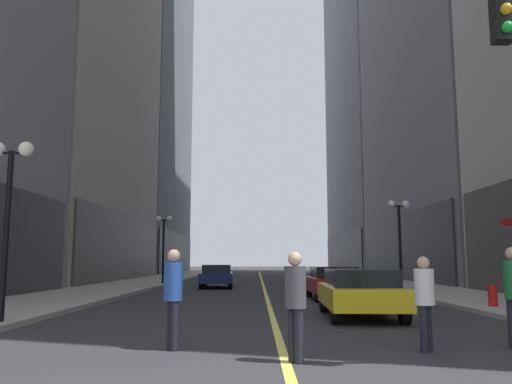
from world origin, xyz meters
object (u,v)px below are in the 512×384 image
at_px(car_navy, 218,275).
at_px(pedestrian_with_orange_bag, 296,297).
at_px(street_lamp_left_far, 164,234).
at_px(car_red, 333,281).
at_px(street_lamp_right_mid, 400,225).
at_px(pedestrian_in_blue_hoodie, 174,291).
at_px(fire_hydrant_right, 494,298).
at_px(pedestrian_in_white_shirt, 425,296).
at_px(street_lamp_left_near, 10,189).
at_px(car_yellow, 360,291).

xyz_separation_m(car_navy, pedestrian_with_orange_bag, (2.90, -22.09, 0.26)).
bearing_deg(pedestrian_with_orange_bag, street_lamp_left_far, 104.81).
distance_m(car_red, street_lamp_right_mid, 5.67).
height_order(pedestrian_with_orange_bag, pedestrian_in_blue_hoodie, pedestrian_in_blue_hoodie).
distance_m(street_lamp_left_far, fire_hydrant_right, 21.58).
xyz_separation_m(street_lamp_left_far, fire_hydrant_right, (13.30, -16.75, -2.86)).
bearing_deg(pedestrian_in_white_shirt, car_red, 89.17).
bearing_deg(pedestrian_in_white_shirt, street_lamp_left_far, 110.40).
distance_m(car_red, street_lamp_left_near, 12.90).
xyz_separation_m(car_navy, fire_hydrant_right, (9.65, -14.05, -0.32)).
distance_m(pedestrian_with_orange_bag, pedestrian_in_blue_hoodie, 2.36).
bearing_deg(street_lamp_right_mid, pedestrian_in_blue_hoodie, -118.72).
height_order(pedestrian_with_orange_bag, street_lamp_right_mid, street_lamp_right_mid).
height_order(car_yellow, street_lamp_left_far, street_lamp_left_far).
xyz_separation_m(pedestrian_with_orange_bag, street_lamp_left_near, (-6.56, 4.06, 2.27)).
bearing_deg(car_red, pedestrian_in_blue_hoodie, -111.22).
xyz_separation_m(car_yellow, street_lamp_left_near, (-8.80, -2.15, 2.54)).
relative_size(car_red, street_lamp_right_mid, 0.93).
height_order(car_navy, street_lamp_left_near, street_lamp_left_near).
xyz_separation_m(pedestrian_in_blue_hoodie, street_lamp_left_near, (-4.47, 2.95, 2.23)).
xyz_separation_m(car_navy, pedestrian_in_white_shirt, (5.22, -21.16, 0.22)).
bearing_deg(street_lamp_left_far, car_red, -52.76).
bearing_deg(car_yellow, pedestrian_in_blue_hoodie, -130.34).
height_order(pedestrian_with_orange_bag, street_lamp_left_far, street_lamp_left_far).
bearing_deg(street_lamp_right_mid, street_lamp_left_near, -136.27).
height_order(car_yellow, car_navy, same).
distance_m(car_red, fire_hydrant_right, 6.46).
bearing_deg(street_lamp_left_near, pedestrian_with_orange_bag, -31.75).
xyz_separation_m(car_yellow, street_lamp_left_far, (-8.80, 18.59, 2.54)).
height_order(car_navy, pedestrian_in_blue_hoodie, pedestrian_in_blue_hoodie).
height_order(car_navy, pedestrian_with_orange_bag, pedestrian_with_orange_bag).
bearing_deg(street_lamp_right_mid, car_yellow, -111.60).
relative_size(pedestrian_with_orange_bag, pedestrian_in_blue_hoodie, 0.96).
relative_size(pedestrian_with_orange_bag, street_lamp_left_near, 0.38).
height_order(pedestrian_in_white_shirt, fire_hydrant_right, pedestrian_in_white_shirt).
relative_size(pedestrian_in_blue_hoodie, street_lamp_left_near, 0.40).
distance_m(street_lamp_right_mid, fire_hydrant_right, 8.76).
distance_m(street_lamp_left_near, fire_hydrant_right, 14.18).
distance_m(pedestrian_in_blue_hoodie, street_lamp_left_near, 5.80).
bearing_deg(pedestrian_with_orange_bag, pedestrian_in_blue_hoodie, 151.99).
height_order(car_red, pedestrian_in_blue_hoodie, pedestrian_in_blue_hoodie).
relative_size(car_yellow, pedestrian_in_blue_hoodie, 2.52).
bearing_deg(pedestrian_with_orange_bag, car_yellow, 70.10).
distance_m(pedestrian_in_blue_hoodie, street_lamp_right_mid, 17.47).
height_order(pedestrian_with_orange_bag, pedestrian_in_white_shirt, pedestrian_with_orange_bag).
height_order(car_yellow, street_lamp_left_near, street_lamp_left_near).
distance_m(pedestrian_in_white_shirt, street_lamp_left_far, 25.57).
xyz_separation_m(street_lamp_left_far, street_lamp_right_mid, (12.80, -8.49, 0.00)).
xyz_separation_m(car_red, car_navy, (-5.39, 9.20, 0.00)).
bearing_deg(car_red, pedestrian_with_orange_bag, -100.95).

